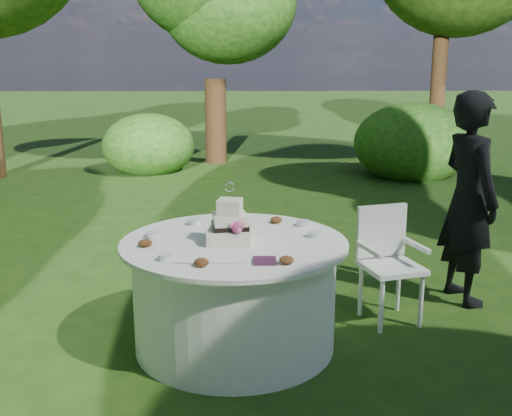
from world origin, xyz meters
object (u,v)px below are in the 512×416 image
at_px(guest, 469,199).
at_px(table, 235,293).
at_px(cake, 230,226).
at_px(napkins, 265,261).
at_px(chair, 387,255).

xyz_separation_m(guest, table, (-1.91, -0.81, -0.49)).
xyz_separation_m(table, cake, (-0.03, -0.03, 0.50)).
bearing_deg(table, guest, 23.00).
height_order(napkins, chair, chair).
distance_m(napkins, guest, 2.13).
bearing_deg(guest, cake, 100.86).
distance_m(cake, chair, 1.34).
xyz_separation_m(napkins, table, (-0.20, 0.46, -0.39)).
height_order(napkins, table, napkins).
xyz_separation_m(cake, chair, (1.20, 0.48, -0.37)).
height_order(guest, table, guest).
height_order(napkins, cake, cake).
distance_m(guest, table, 2.13).
bearing_deg(napkins, table, 113.02).
xyz_separation_m(napkins, chair, (0.98, 0.90, -0.26)).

